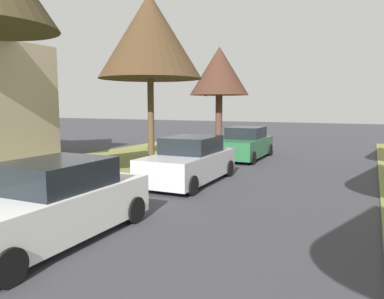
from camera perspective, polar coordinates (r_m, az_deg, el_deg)
The scene contains 5 objects.
street_tree_left_mid_b at distance 17.56m, azimuth -6.50°, elevation 16.88°, with size 4.71×4.71×7.60m.
street_tree_left_far at distance 24.46m, azimuth 4.21°, elevation 11.85°, with size 3.83×3.83×6.34m.
parked_sedan_white at distance 7.84m, azimuth -20.92°, elevation -7.89°, with size 2.01×4.43×1.57m.
parked_sedan_silver at distance 12.77m, azimuth -0.38°, elevation -1.86°, with size 2.01×4.43×1.57m.
parked_sedan_green at distance 18.67m, azimuth 8.14°, elevation 0.83°, with size 2.01×4.43×1.57m.
Camera 1 is at (3.29, 1.82, 2.66)m, focal length 34.68 mm.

